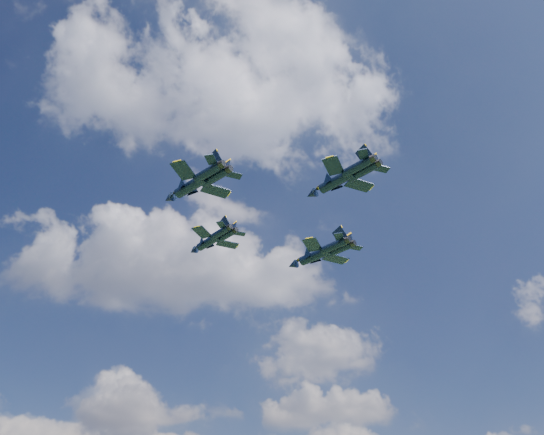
{
  "coord_description": "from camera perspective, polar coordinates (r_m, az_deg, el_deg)",
  "views": [
    {
      "loc": [
        -4.72,
        -83.1,
        3.51
      ],
      "look_at": [
        -0.51,
        3.6,
        61.45
      ],
      "focal_mm": 35.0,
      "sensor_mm": 36.0,
      "label": 1
    }
  ],
  "objects": [
    {
      "name": "jet_lead",
      "position": [
        114.79,
        -6.94,
        -2.66
      ],
      "size": [
        13.06,
        13.95,
        3.68
      ],
      "rotation": [
        0.0,
        0.0,
        0.73
      ],
      "color": "black"
    },
    {
      "name": "jet_left",
      "position": [
        94.2,
        -8.86,
        3.31
      ],
      "size": [
        14.97,
        14.49,
        4.01
      ],
      "rotation": [
        0.0,
        0.0,
        0.81
      ],
      "color": "black"
    },
    {
      "name": "jet_right",
      "position": [
        114.27,
        4.49,
        -4.15
      ],
      "size": [
        15.85,
        15.79,
        4.3
      ],
      "rotation": [
        0.0,
        0.0,
        0.79
      ],
      "color": "black"
    },
    {
      "name": "jet_slot",
      "position": [
        97.7,
        6.75,
        3.85
      ],
      "size": [
        14.72,
        15.21,
        4.07
      ],
      "rotation": [
        0.0,
        0.0,
        0.76
      ],
      "color": "black"
    }
  ]
}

